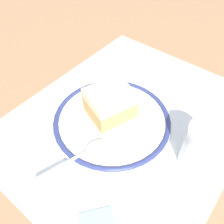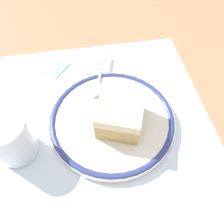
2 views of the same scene
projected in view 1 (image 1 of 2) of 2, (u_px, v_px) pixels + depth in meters
The scene contains 7 objects.
ground_plane at pixel (129, 120), 0.48m from camera, with size 2.40×2.40×0.00m, color #9E7551.
placemat at pixel (129, 120), 0.48m from camera, with size 0.49×0.40×0.00m, color silver.
plate at pixel (112, 121), 0.46m from camera, with size 0.23×0.23×0.02m.
cake_slice at pixel (110, 103), 0.45m from camera, with size 0.10×0.10×0.05m.
spoon at pixel (87, 151), 0.41m from camera, with size 0.13×0.05×0.01m.
cup at pixel (203, 148), 0.39m from camera, with size 0.07×0.07×0.08m.
sugar_packet at pixel (96, 220), 0.35m from camera, with size 0.05×0.03×0.01m, color #8CB2E0.
Camera 1 is at (-0.26, -0.17, 0.37)m, focal length 38.58 mm.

